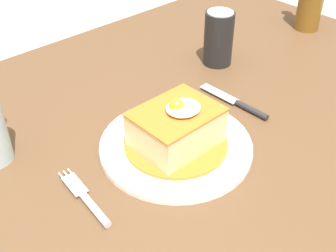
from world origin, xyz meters
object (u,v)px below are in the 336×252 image
object	(u,v)px
main_plate	(176,145)
fork	(88,201)
soda_can	(219,38)
knife	(242,105)

from	to	relation	value
main_plate	fork	distance (m)	0.19
soda_can	main_plate	bearing A→B (deg)	-150.48
fork	soda_can	world-z (taller)	soda_can
fork	soda_can	distance (m)	0.51
main_plate	fork	world-z (taller)	main_plate
main_plate	knife	world-z (taller)	main_plate
fork	knife	world-z (taller)	same
main_plate	knife	bearing A→B (deg)	1.44
fork	soda_can	bearing A→B (deg)	19.38
fork	main_plate	bearing A→B (deg)	0.99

